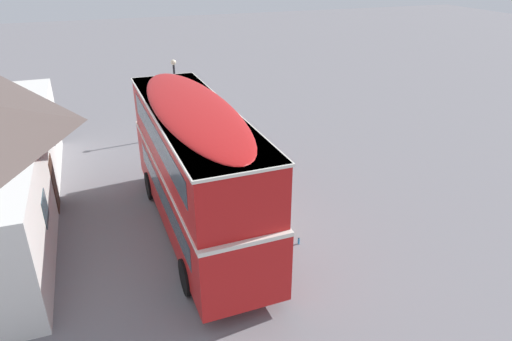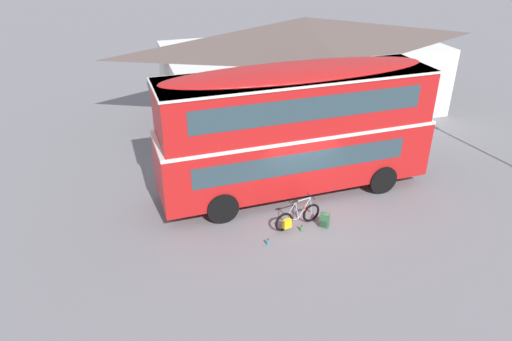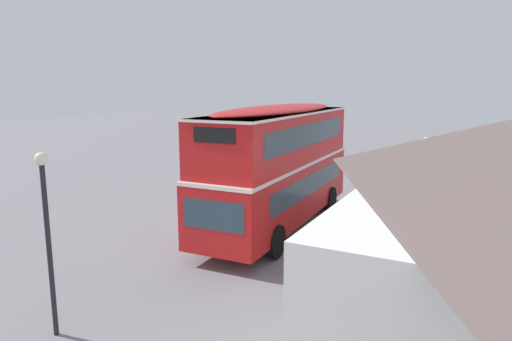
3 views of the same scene
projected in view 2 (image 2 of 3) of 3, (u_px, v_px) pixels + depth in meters
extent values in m
plane|color=slate|center=(300.00, 208.00, 17.04)|extent=(120.00, 120.00, 0.00)
cylinder|color=black|center=(351.00, 153.00, 19.77)|extent=(1.11, 0.32, 1.10)
cylinder|color=black|center=(382.00, 179.00, 17.78)|extent=(1.11, 0.32, 1.10)
cylinder|color=black|center=(206.00, 176.00, 18.03)|extent=(1.11, 0.32, 1.10)
cylinder|color=black|center=(222.00, 208.00, 16.04)|extent=(1.11, 0.32, 1.10)
cube|color=red|center=(294.00, 154.00, 17.45)|extent=(10.04, 2.88, 2.10)
cube|color=white|center=(296.00, 127.00, 16.94)|extent=(10.06, 2.90, 0.12)
cube|color=red|center=(297.00, 101.00, 16.48)|extent=(9.74, 2.82, 1.90)
ellipsoid|color=red|center=(298.00, 72.00, 15.99)|extent=(9.54, 2.76, 0.36)
cube|color=#2D424C|center=(411.00, 131.00, 18.72)|extent=(0.14, 2.05, 0.90)
cube|color=black|center=(418.00, 73.00, 17.59)|extent=(0.11, 1.38, 0.44)
cube|color=#2D424C|center=(303.00, 162.00, 16.21)|extent=(7.76, 0.34, 0.76)
cube|color=#2D424C|center=(312.00, 109.00, 15.39)|extent=(8.16, 0.35, 0.80)
cube|color=#2D424C|center=(278.00, 135.00, 18.29)|extent=(7.76, 0.34, 0.76)
cube|color=#2D424C|center=(284.00, 86.00, 17.42)|extent=(8.16, 0.35, 0.80)
cube|color=white|center=(298.00, 75.00, 16.05)|extent=(9.85, 2.90, 0.08)
torus|color=black|center=(311.00, 213.00, 16.15)|extent=(0.68, 0.24, 0.68)
torus|color=black|center=(284.00, 222.00, 15.66)|extent=(0.68, 0.24, 0.68)
cylinder|color=#B2B2B7|center=(311.00, 213.00, 16.15)|extent=(0.07, 0.11, 0.05)
cylinder|color=#B2B2B7|center=(284.00, 222.00, 15.66)|extent=(0.07, 0.11, 0.05)
cylinder|color=#B7B7BC|center=(304.00, 208.00, 15.88)|extent=(0.49, 0.15, 0.71)
cylinder|color=#B7B7BC|center=(303.00, 200.00, 15.69)|extent=(0.60, 0.18, 0.05)
cylinder|color=#B7B7BC|center=(297.00, 210.00, 15.75)|extent=(0.18, 0.08, 0.70)
cylinder|color=#B7B7BC|center=(291.00, 220.00, 15.80)|extent=(0.56, 0.16, 0.09)
cylinder|color=#B7B7BC|center=(290.00, 212.00, 15.61)|extent=(0.44, 0.13, 0.65)
cylinder|color=#B7B7BC|center=(311.00, 205.00, 15.99)|extent=(0.10, 0.05, 0.63)
cylinder|color=black|center=(311.00, 196.00, 15.80)|extent=(0.14, 0.45, 0.03)
ellipsoid|color=black|center=(295.00, 201.00, 15.53)|extent=(0.28, 0.16, 0.06)
cube|color=yellow|center=(287.00, 224.00, 15.54)|extent=(0.31, 0.20, 0.32)
cylinder|color=#D84C33|center=(304.00, 208.00, 15.88)|extent=(0.07, 0.07, 0.18)
cube|color=#386642|center=(325.00, 220.00, 15.90)|extent=(0.37, 0.35, 0.51)
ellipsoid|color=#386642|center=(325.00, 214.00, 15.78)|extent=(0.35, 0.33, 0.10)
cube|color=#27472E|center=(324.00, 224.00, 15.84)|extent=(0.19, 0.17, 0.18)
cylinder|color=black|center=(328.00, 219.00, 15.96)|extent=(0.05, 0.05, 0.41)
cylinder|color=black|center=(323.00, 218.00, 16.02)|extent=(0.05, 0.05, 0.41)
cylinder|color=#338CBF|center=(268.00, 242.00, 15.07)|extent=(0.07, 0.07, 0.21)
cylinder|color=black|center=(268.00, 239.00, 15.01)|extent=(0.04, 0.04, 0.03)
cylinder|color=green|center=(301.00, 229.00, 15.75)|extent=(0.07, 0.07, 0.19)
cylinder|color=black|center=(302.00, 226.00, 15.70)|extent=(0.04, 0.04, 0.03)
cube|color=silver|center=(302.00, 78.00, 24.98)|extent=(14.07, 6.44, 3.45)
pyramid|color=brown|center=(304.00, 31.00, 23.84)|extent=(14.47, 6.84, 1.39)
cube|color=#3D2319|center=(326.00, 111.00, 22.61)|extent=(1.10, 0.05, 2.10)
cube|color=#2D424C|center=(255.00, 102.00, 21.32)|extent=(1.10, 0.05, 0.90)
cube|color=#2D424C|center=(393.00, 87.00, 23.11)|extent=(1.10, 0.05, 0.90)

